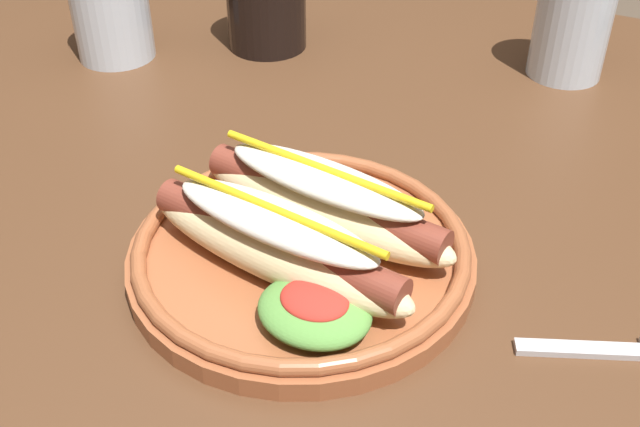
{
  "coord_description": "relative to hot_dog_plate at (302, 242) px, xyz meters",
  "views": [
    {
      "loc": [
        0.26,
        -0.51,
        1.12
      ],
      "look_at": [
        0.05,
        -0.09,
        0.77
      ],
      "focal_mm": 43.22,
      "sensor_mm": 36.0,
      "label": 1
    }
  ],
  "objects": [
    {
      "name": "hot_dog_plate",
      "position": [
        0.0,
        0.0,
        0.0
      ],
      "size": [
        0.26,
        0.26,
        0.08
      ],
      "color": "#9E5633",
      "rests_on": "dining_table"
    },
    {
      "name": "water_cup",
      "position": [
        0.1,
        0.42,
        0.04
      ],
      "size": [
        0.08,
        0.08,
        0.13
      ],
      "primitive_type": "cylinder",
      "color": "silver",
      "rests_on": "dining_table"
    },
    {
      "name": "extra_cup",
      "position": [
        -0.36,
        0.23,
        0.04
      ],
      "size": [
        0.09,
        0.09,
        0.12
      ],
      "primitive_type": "cylinder",
      "color": "silver",
      "rests_on": "dining_table"
    },
    {
      "name": "fork",
      "position": [
        0.23,
        0.02,
        -0.02
      ],
      "size": [
        0.12,
        0.07,
        0.0
      ],
      "rotation": [
        0.0,
        0.0,
        0.42
      ],
      "color": "silver",
      "rests_on": "dining_table"
    },
    {
      "name": "dining_table",
      "position": [
        -0.05,
        0.12,
        -0.11
      ],
      "size": [
        1.42,
        0.98,
        0.74
      ],
      "color": "#51331E",
      "rests_on": "ground_plane"
    }
  ]
}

